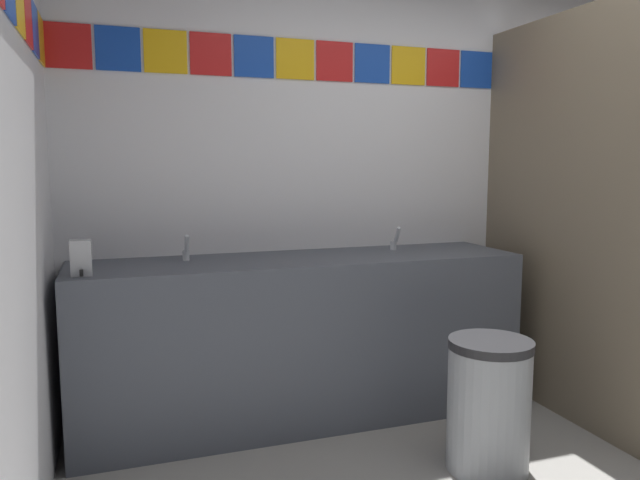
# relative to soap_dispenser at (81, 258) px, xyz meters

# --- Properties ---
(wall_back) EXTENTS (4.22, 0.09, 2.79)m
(wall_back) POSITION_rel_soap_dispenser_xyz_m (1.96, 0.51, 0.44)
(wall_back) COLOR silver
(wall_back) RESTS_ON ground_plane
(vanity_counter) EXTENTS (2.36, 0.59, 0.88)m
(vanity_counter) POSITION_rel_soap_dispenser_xyz_m (1.08, 0.17, -0.51)
(vanity_counter) COLOR #4C515B
(vanity_counter) RESTS_ON ground_plane
(faucet_left) EXTENTS (0.04, 0.10, 0.14)m
(faucet_left) POSITION_rel_soap_dispenser_xyz_m (0.49, 0.26, -0.03)
(faucet_left) COLOR silver
(faucet_left) RESTS_ON vanity_counter
(faucet_right) EXTENTS (0.04, 0.10, 0.14)m
(faucet_right) POSITION_rel_soap_dispenser_xyz_m (1.67, 0.26, -0.03)
(faucet_right) COLOR silver
(faucet_right) RESTS_ON vanity_counter
(soap_dispenser) EXTENTS (0.09, 0.09, 0.16)m
(soap_dispenser) POSITION_rel_soap_dispenser_xyz_m (0.00, 0.00, 0.00)
(soap_dispenser) COLOR #B7BABF
(soap_dispenser) RESTS_ON vanity_counter
(stall_divider) EXTENTS (0.92, 1.45, 2.17)m
(stall_divider) POSITION_rel_soap_dispenser_xyz_m (2.61, -0.51, 0.13)
(stall_divider) COLOR #726651
(stall_divider) RESTS_ON ground_plane
(toilet) EXTENTS (0.39, 0.49, 0.74)m
(toilet) POSITION_rel_soap_dispenser_xyz_m (2.95, 0.06, -0.66)
(toilet) COLOR white
(toilet) RESTS_ON ground_plane
(trash_bin) EXTENTS (0.37, 0.37, 0.60)m
(trash_bin) POSITION_rel_soap_dispenser_xyz_m (1.70, -0.64, -0.66)
(trash_bin) COLOR #999EA3
(trash_bin) RESTS_ON ground_plane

